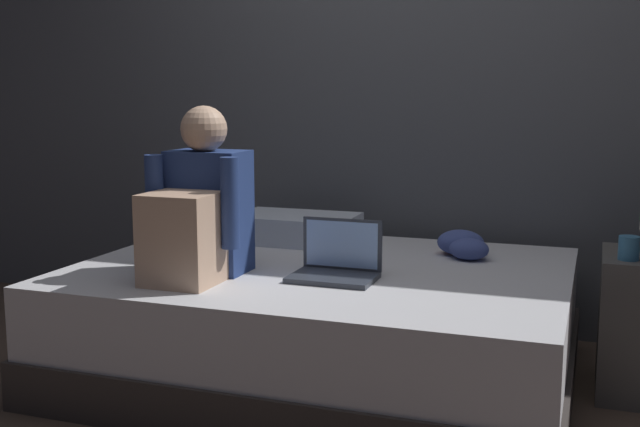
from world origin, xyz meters
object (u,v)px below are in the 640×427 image
(person_sitting, at_px, (198,212))
(clothes_pile, at_px, (462,245))
(bed, at_px, (322,322))
(pillow, at_px, (297,228))
(mug, at_px, (629,248))
(laptop, at_px, (337,264))

(person_sitting, height_order, clothes_pile, person_sitting)
(bed, bearing_deg, pillow, 122.78)
(person_sitting, bearing_deg, pillow, 82.66)
(bed, relative_size, person_sitting, 3.05)
(bed, bearing_deg, mug, 6.33)
(bed, xyz_separation_m, person_sitting, (-0.39, -0.33, 0.49))
(bed, bearing_deg, person_sitting, -140.00)
(mug, bearing_deg, pillow, 167.63)
(bed, height_order, clothes_pile, clothes_pile)
(laptop, height_order, pillow, laptop)
(bed, height_order, person_sitting, person_sitting)
(person_sitting, height_order, laptop, person_sitting)
(pillow, bearing_deg, clothes_pile, -4.96)
(person_sitting, relative_size, clothes_pile, 2.71)
(pillow, xyz_separation_m, clothes_pile, (0.80, -0.07, -0.01))
(person_sitting, relative_size, mug, 7.28)
(laptop, distance_m, pillow, 0.75)
(laptop, bearing_deg, mug, 16.44)
(bed, relative_size, mug, 22.22)
(person_sitting, xyz_separation_m, clothes_pile, (0.90, 0.71, -0.20))
(pillow, bearing_deg, person_sitting, -97.34)
(pillow, relative_size, mug, 6.22)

